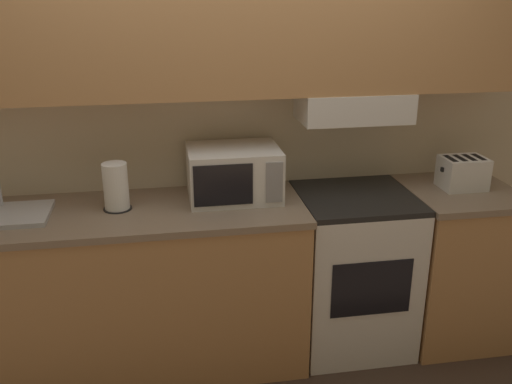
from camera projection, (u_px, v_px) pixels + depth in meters
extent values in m
plane|color=#3D2D23|center=(233.00, 320.00, 3.63)|extent=(16.00, 16.00, 0.00)
cube|color=beige|center=(230.00, 124.00, 3.22)|extent=(5.54, 0.05, 2.55)
cube|color=tan|center=(232.00, 25.00, 2.86)|extent=(3.14, 0.32, 0.70)
cube|color=silver|center=(353.00, 106.00, 3.11)|extent=(0.59, 0.34, 0.16)
cube|color=tan|center=(127.00, 293.00, 3.09)|extent=(1.90, 0.63, 0.89)
cube|color=#84705B|center=(120.00, 214.00, 2.93)|extent=(1.92, 0.65, 0.04)
cube|color=tan|center=(452.00, 265.00, 3.39)|extent=(0.58, 0.63, 0.89)
cube|color=#84705B|center=(462.00, 192.00, 3.23)|extent=(0.60, 0.65, 0.04)
cube|color=silver|center=(352.00, 272.00, 3.30)|extent=(0.63, 0.62, 0.89)
cube|color=black|center=(357.00, 198.00, 3.14)|extent=(0.63, 0.62, 0.03)
cube|color=black|center=(372.00, 289.00, 2.99)|extent=(0.44, 0.01, 0.31)
cylinder|color=black|center=(339.00, 205.00, 3.00)|extent=(0.09, 0.09, 0.01)
cylinder|color=black|center=(390.00, 202.00, 3.04)|extent=(0.09, 0.09, 0.01)
cylinder|color=black|center=(326.00, 190.00, 3.23)|extent=(0.09, 0.09, 0.01)
cylinder|color=black|center=(373.00, 187.00, 3.27)|extent=(0.09, 0.09, 0.01)
cube|color=silver|center=(234.00, 173.00, 3.06)|extent=(0.49, 0.38, 0.28)
cube|color=black|center=(223.00, 185.00, 2.87)|extent=(0.30, 0.01, 0.22)
cube|color=gray|center=(274.00, 182.00, 2.91)|extent=(0.09, 0.01, 0.22)
cube|color=silver|center=(463.00, 173.00, 3.22)|extent=(0.24, 0.19, 0.18)
cube|color=black|center=(442.00, 169.00, 3.19)|extent=(0.01, 0.02, 0.02)
cube|color=black|center=(450.00, 159.00, 3.17)|extent=(0.03, 0.13, 0.01)
cube|color=black|center=(460.00, 159.00, 3.18)|extent=(0.03, 0.13, 0.01)
cube|color=black|center=(469.00, 158.00, 3.19)|extent=(0.03, 0.13, 0.01)
cube|color=black|center=(479.00, 158.00, 3.20)|extent=(0.03, 0.13, 0.01)
cylinder|color=black|center=(118.00, 208.00, 2.94)|extent=(0.15, 0.15, 0.01)
cylinder|color=white|center=(116.00, 186.00, 2.90)|extent=(0.13, 0.13, 0.24)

